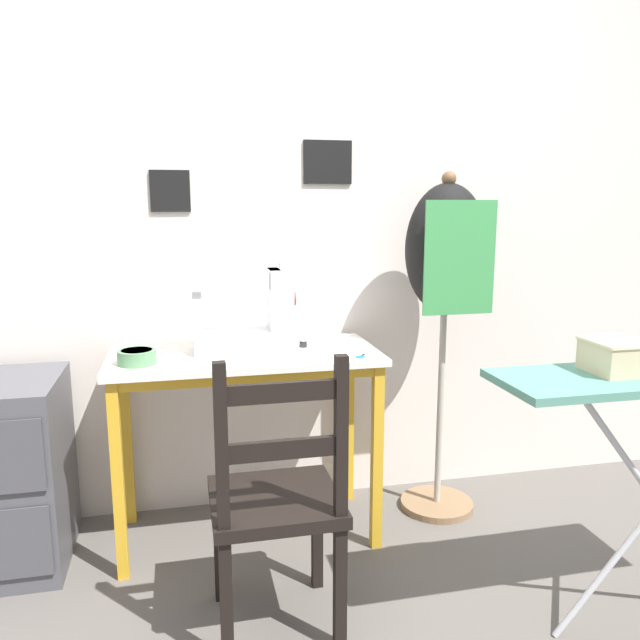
{
  "coord_description": "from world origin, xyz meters",
  "views": [
    {
      "loc": [
        -0.23,
        -2.12,
        1.35
      ],
      "look_at": [
        0.29,
        0.22,
        0.89
      ],
      "focal_mm": 35.0,
      "sensor_mm": 36.0,
      "label": 1
    }
  ],
  "objects_px": {
    "fabric_bowl": "(137,357)",
    "sewing_machine": "(249,313)",
    "wooden_chair": "(277,503)",
    "storage_box": "(616,356)",
    "dress_form": "(446,267)",
    "scissors": "(363,356)",
    "thread_spool_near_machine": "(303,344)"
  },
  "relations": [
    {
      "from": "fabric_bowl",
      "to": "sewing_machine",
      "type": "bearing_deg",
      "value": 16.66
    },
    {
      "from": "fabric_bowl",
      "to": "thread_spool_near_machine",
      "type": "distance_m",
      "value": 0.65
    },
    {
      "from": "sewing_machine",
      "to": "thread_spool_near_machine",
      "type": "height_order",
      "value": "sewing_machine"
    },
    {
      "from": "thread_spool_near_machine",
      "to": "storage_box",
      "type": "relative_size",
      "value": 0.23
    },
    {
      "from": "wooden_chair",
      "to": "dress_form",
      "type": "bearing_deg",
      "value": 37.85
    },
    {
      "from": "wooden_chair",
      "to": "fabric_bowl",
      "type": "bearing_deg",
      "value": 129.98
    },
    {
      "from": "sewing_machine",
      "to": "fabric_bowl",
      "type": "xyz_separation_m",
      "value": [
        -0.42,
        -0.13,
        -0.12
      ]
    },
    {
      "from": "sewing_machine",
      "to": "wooden_chair",
      "type": "distance_m",
      "value": 0.8
    },
    {
      "from": "sewing_machine",
      "to": "storage_box",
      "type": "relative_size",
      "value": 2.37
    },
    {
      "from": "thread_spool_near_machine",
      "to": "dress_form",
      "type": "xyz_separation_m",
      "value": [
        0.61,
        0.01,
        0.29
      ]
    },
    {
      "from": "sewing_machine",
      "to": "storage_box",
      "type": "xyz_separation_m",
      "value": [
        0.99,
        -0.84,
        -0.02
      ]
    },
    {
      "from": "thread_spool_near_machine",
      "to": "fabric_bowl",
      "type": "bearing_deg",
      "value": -169.53
    },
    {
      "from": "fabric_bowl",
      "to": "storage_box",
      "type": "distance_m",
      "value": 1.59
    },
    {
      "from": "scissors",
      "to": "storage_box",
      "type": "bearing_deg",
      "value": -47.81
    },
    {
      "from": "scissors",
      "to": "storage_box",
      "type": "height_order",
      "value": "storage_box"
    },
    {
      "from": "sewing_machine",
      "to": "dress_form",
      "type": "distance_m",
      "value": 0.84
    },
    {
      "from": "fabric_bowl",
      "to": "wooden_chair",
      "type": "relative_size",
      "value": 0.15
    },
    {
      "from": "sewing_machine",
      "to": "wooden_chair",
      "type": "xyz_separation_m",
      "value": [
        0.0,
        -0.63,
        -0.48
      ]
    },
    {
      "from": "sewing_machine",
      "to": "wooden_chair",
      "type": "bearing_deg",
      "value": -89.61
    },
    {
      "from": "dress_form",
      "to": "fabric_bowl",
      "type": "bearing_deg",
      "value": -174.18
    },
    {
      "from": "fabric_bowl",
      "to": "scissors",
      "type": "height_order",
      "value": "fabric_bowl"
    },
    {
      "from": "dress_form",
      "to": "scissors",
      "type": "bearing_deg",
      "value": -154.69
    },
    {
      "from": "scissors",
      "to": "thread_spool_near_machine",
      "type": "xyz_separation_m",
      "value": [
        -0.19,
        0.19,
        0.01
      ]
    },
    {
      "from": "sewing_machine",
      "to": "scissors",
      "type": "height_order",
      "value": "sewing_machine"
    },
    {
      "from": "sewing_machine",
      "to": "scissors",
      "type": "distance_m",
      "value": 0.47
    },
    {
      "from": "fabric_bowl",
      "to": "dress_form",
      "type": "height_order",
      "value": "dress_form"
    },
    {
      "from": "dress_form",
      "to": "storage_box",
      "type": "relative_size",
      "value": 8.65
    },
    {
      "from": "thread_spool_near_machine",
      "to": "storage_box",
      "type": "bearing_deg",
      "value": -46.88
    },
    {
      "from": "storage_box",
      "to": "fabric_bowl",
      "type": "bearing_deg",
      "value": 153.14
    },
    {
      "from": "wooden_chair",
      "to": "sewing_machine",
      "type": "bearing_deg",
      "value": 90.39
    },
    {
      "from": "wooden_chair",
      "to": "storage_box",
      "type": "distance_m",
      "value": 1.11
    },
    {
      "from": "sewing_machine",
      "to": "storage_box",
      "type": "height_order",
      "value": "sewing_machine"
    }
  ]
}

